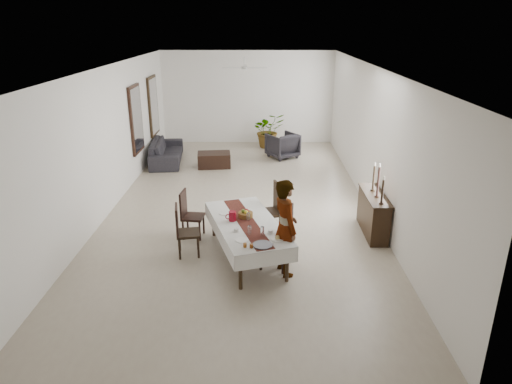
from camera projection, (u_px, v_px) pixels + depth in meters
name	position (u px, v px, depth m)	size (l,w,h in m)	color
floor	(241.00, 204.00, 10.97)	(6.00, 12.00, 0.00)	#B6A890
ceiling	(239.00, 67.00, 9.84)	(6.00, 12.00, 0.02)	white
wall_back	(248.00, 98.00, 16.02)	(6.00, 0.02, 3.20)	white
wall_front	(216.00, 278.00, 4.79)	(6.00, 0.02, 3.20)	white
wall_left	(110.00, 139.00, 10.44)	(0.02, 12.00, 3.20)	white
wall_right	(372.00, 139.00, 10.37)	(0.02, 12.00, 3.20)	white
dining_table_top	(247.00, 224.00, 8.30)	(0.92, 2.20, 0.05)	black
table_leg_fl	(240.00, 272.00, 7.38)	(0.06, 0.06, 0.64)	black
table_leg_fr	(287.00, 264.00, 7.60)	(0.06, 0.06, 0.64)	black
table_leg_bl	(214.00, 221.00, 9.25)	(0.06, 0.06, 0.64)	black
table_leg_br	(252.00, 216.00, 9.47)	(0.06, 0.06, 0.64)	black
tablecloth_top	(247.00, 222.00, 8.29)	(1.08, 2.36, 0.01)	silver
tablecloth_drape_left	(218.00, 233.00, 8.19)	(0.01, 2.36, 0.27)	white
tablecloth_drape_right	(274.00, 225.00, 8.49)	(0.01, 2.36, 0.27)	white
tablecloth_drape_near	(267.00, 259.00, 7.29)	(1.08, 0.01, 0.27)	white
tablecloth_drape_far	(231.00, 206.00, 9.39)	(1.08, 0.01, 0.27)	silver
table_runner	(247.00, 222.00, 8.29)	(0.32, 2.29, 0.00)	maroon
red_pitcher	(232.00, 216.00, 8.32)	(0.14, 0.14, 0.18)	maroon
pitcher_handle	(228.00, 217.00, 8.30)	(0.11, 0.11, 0.02)	maroon
wine_glass_near	(262.00, 231.00, 7.76)	(0.06, 0.06, 0.16)	white
wine_glass_mid	(249.00, 230.00, 7.79)	(0.06, 0.06, 0.16)	white
wine_glass_far	(248.00, 217.00, 8.32)	(0.06, 0.06, 0.16)	white
teacup_right	(271.00, 231.00, 7.87)	(0.08, 0.08, 0.05)	white
saucer_right	(271.00, 232.00, 7.87)	(0.14, 0.14, 0.01)	white
teacup_left	(236.00, 230.00, 7.92)	(0.08, 0.08, 0.05)	silver
saucer_left	(236.00, 231.00, 7.93)	(0.14, 0.14, 0.01)	white
plate_near_right	(277.00, 239.00, 7.63)	(0.22, 0.22, 0.01)	white
bread_near_right	(277.00, 238.00, 7.63)	(0.08, 0.08, 0.08)	tan
plate_near_left	(242.00, 240.00, 7.60)	(0.22, 0.22, 0.01)	white
plate_far_left	(224.00, 213.00, 8.66)	(0.22, 0.22, 0.01)	white
serving_tray	(263.00, 245.00, 7.43)	(0.33, 0.33, 0.02)	#3E3E43
jam_jar_a	(251.00, 246.00, 7.34)	(0.06, 0.06, 0.07)	brown
jam_jar_b	(245.00, 245.00, 7.36)	(0.06, 0.06, 0.07)	#9A5216
fruit_basket	(246.00, 215.00, 8.49)	(0.27, 0.27, 0.09)	brown
fruit_red	(247.00, 211.00, 8.49)	(0.08, 0.08, 0.08)	maroon
fruit_green	(243.00, 211.00, 8.48)	(0.07, 0.07, 0.07)	#507523
fruit_yellow	(246.00, 212.00, 8.43)	(0.08, 0.08, 0.08)	yellow
chair_right_near_seat	(275.00, 240.00, 8.00)	(0.49, 0.49, 0.06)	black
chair_right_near_leg_fl	(283.00, 261.00, 7.86)	(0.05, 0.05, 0.49)	black
chair_right_near_leg_fr	(289.00, 251.00, 8.22)	(0.05, 0.05, 0.49)	black
chair_right_near_leg_bl	(261.00, 258.00, 7.98)	(0.05, 0.05, 0.49)	black
chair_right_near_leg_br	(268.00, 247.00, 8.34)	(0.05, 0.05, 0.49)	black
chair_right_near_back	(288.00, 225.00, 7.82)	(0.49, 0.04, 0.63)	black
chair_right_far_seat	(268.00, 213.00, 9.23)	(0.46, 0.46, 0.05)	black
chair_right_far_leg_fl	(280.00, 227.00, 9.21)	(0.05, 0.05, 0.46)	black
chair_right_far_leg_fr	(274.00, 219.00, 9.55)	(0.05, 0.05, 0.46)	black
chair_right_far_leg_bl	(262.00, 229.00, 9.10)	(0.05, 0.05, 0.46)	black
chair_right_far_leg_br	(256.00, 222.00, 9.44)	(0.05, 0.05, 0.46)	black
chair_right_far_back	(278.00, 197.00, 9.18)	(0.46, 0.04, 0.59)	black
chair_left_near_seat	(188.00, 233.00, 8.45)	(0.42, 0.42, 0.05)	black
chair_left_near_leg_fl	(180.00, 241.00, 8.67)	(0.04, 0.04, 0.41)	black
chair_left_near_leg_fr	(180.00, 249.00, 8.35)	(0.04, 0.04, 0.41)	black
chair_left_near_leg_bl	(198.00, 240.00, 8.72)	(0.04, 0.04, 0.41)	black
chair_left_near_leg_br	(198.00, 248.00, 8.40)	(0.04, 0.04, 0.41)	black
chair_left_near_back	(177.00, 220.00, 8.32)	(0.42, 0.04, 0.53)	black
chair_left_far_seat	(193.00, 217.00, 9.17)	(0.41, 0.41, 0.05)	black
chair_left_far_leg_fl	(188.00, 223.00, 9.42)	(0.04, 0.04, 0.41)	black
chair_left_far_leg_fr	(183.00, 230.00, 9.11)	(0.04, 0.04, 0.41)	black
chair_left_far_leg_bl	(204.00, 224.00, 9.39)	(0.04, 0.04, 0.41)	black
chair_left_far_leg_br	(200.00, 231.00, 9.07)	(0.04, 0.04, 0.41)	black
chair_left_far_back	(183.00, 203.00, 9.09)	(0.41, 0.04, 0.53)	black
woman	(285.00, 228.00, 7.69)	(0.62, 0.41, 1.71)	gray
sideboard_body	(373.00, 214.00, 9.34)	(0.36, 1.37, 0.82)	black
sideboard_top	(375.00, 195.00, 9.20)	(0.40, 1.42, 0.03)	black
candlestick_near_base	(381.00, 203.00, 8.72)	(0.09, 0.09, 0.03)	black
candlestick_near_shaft	(383.00, 191.00, 8.63)	(0.05, 0.05, 0.46)	black
candlestick_near_candle	(384.00, 178.00, 8.54)	(0.03, 0.03, 0.07)	silver
candlestick_mid_base	(377.00, 196.00, 9.06)	(0.09, 0.09, 0.03)	black
candlestick_mid_shaft	(378.00, 182.00, 8.95)	(0.05, 0.05, 0.59)	black
candlestick_mid_candle	(380.00, 165.00, 8.83)	(0.03, 0.03, 0.07)	beige
candlestick_far_base	(373.00, 190.00, 9.40)	(0.09, 0.09, 0.03)	black
candlestick_far_shaft	(374.00, 178.00, 9.31)	(0.05, 0.05, 0.50)	black
candlestick_far_candle	(375.00, 164.00, 9.20)	(0.03, 0.03, 0.07)	beige
sofa	(167.00, 151.00, 14.16)	(2.26, 0.88, 0.66)	#29262B
armchair	(283.00, 145.00, 14.59)	(0.84, 0.87, 0.79)	#2A272C
coffee_table	(214.00, 160.00, 13.70)	(0.97, 0.65, 0.43)	black
potted_plant	(268.00, 130.00, 15.73)	(1.08, 0.93, 1.19)	#286227
mirror_frame_near	(136.00, 119.00, 12.49)	(0.06, 1.05, 1.85)	black
mirror_glass_near	(137.00, 119.00, 12.49)	(0.01, 0.90, 1.70)	silver
mirror_frame_far	(153.00, 106.00, 14.46)	(0.06, 1.05, 1.85)	black
mirror_glass_far	(154.00, 106.00, 14.46)	(0.01, 0.90, 1.70)	silver
fan_rod	(244.00, 60.00, 12.68)	(0.04, 0.04, 0.20)	silver
fan_hub	(244.00, 68.00, 12.75)	(0.16, 0.16, 0.08)	silver
fan_blade_n	(245.00, 67.00, 13.08)	(0.10, 0.55, 0.01)	silver
fan_blade_s	(244.00, 69.00, 12.43)	(0.10, 0.55, 0.01)	white
fan_blade_e	(257.00, 68.00, 12.75)	(0.55, 0.10, 0.01)	silver
fan_blade_w	(232.00, 68.00, 12.76)	(0.55, 0.10, 0.01)	silver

